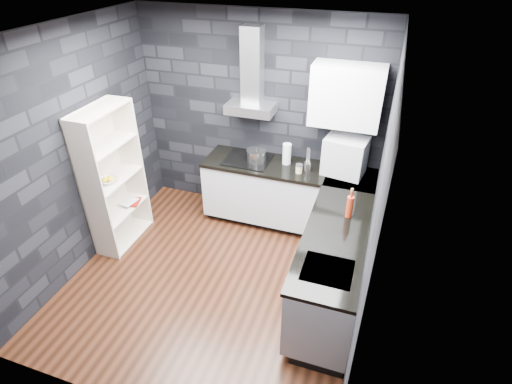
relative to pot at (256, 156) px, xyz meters
The scene contains 28 objects.
ground 1.62m from the pot, 93.20° to the right, with size 3.20×3.20×0.00m, color #3B1D10.
ceiling 2.15m from the pot, 93.20° to the right, with size 3.20×3.20×0.00m, color white.
wall_back 0.50m from the pot, 102.12° to the left, with size 3.20×0.05×2.70m, color black.
wall_front 2.94m from the pot, 91.42° to the right, with size 3.20×0.05×2.70m, color black.
wall_left 2.16m from the pot, 142.78° to the right, with size 0.05×3.20×2.70m, color black.
wall_right 2.05m from the pot, 39.70° to the right, with size 0.05×3.20×2.70m, color black.
toekick_back 1.03m from the pot, ahead, with size 2.18×0.50×0.10m, color black.
toekick_right 1.97m from the pot, 43.17° to the right, with size 0.50×1.78×0.10m, color black.
counter_back_cab 0.66m from the pot, ahead, with size 2.20×0.60×0.76m, color silver.
counter_right_cab 1.78m from the pot, 44.09° to the right, with size 0.60×1.80×0.76m, color silver.
counter_back_top 0.44m from the pot, ahead, with size 2.20×0.62×0.04m, color black.
counter_right_top 1.71m from the pot, 44.32° to the right, with size 0.62×1.80×0.04m, color black.
counter_corner_top 1.23m from the pot, ahead, with size 0.62×0.62×0.04m, color black.
hood_body 0.61m from the pot, 130.96° to the left, with size 0.60×0.34×0.12m, color #BABBC0.
hood_chimney 1.11m from the pot, 120.10° to the left, with size 0.24×0.20×0.90m, color #BABBC0.
upper_cabinet 1.35m from the pot, ahead, with size 0.80×0.35×0.70m, color silver.
cooktop 0.14m from the pot, behind, with size 0.58×0.50×0.01m, color black.
sink_rim 2.09m from the pot, 53.99° to the right, with size 0.44×0.40×0.01m, color #BABBC0.
pot is the anchor object (origin of this frame).
glass_vase 0.39m from the pot, 12.46° to the left, with size 0.11×0.11×0.27m, color silver.
storage_jar 0.60m from the pot, ahead, with size 0.08×0.08×0.10m, color #CBB48B.
utensil_crock 0.68m from the pot, ahead, with size 0.09×0.09×0.11m, color #BABABF.
appliance_garage 1.12m from the pot, ahead, with size 0.48×0.38×0.48m, color #AFB0B7.
red_bottle 1.54m from the pot, 32.67° to the right, with size 0.07×0.07×0.24m, color #AD2E14.
bookshelf 1.78m from the pot, 146.97° to the right, with size 0.34×0.80×1.80m, color beige.
fruit_bowl 1.83m from the pot, 144.73° to the right, with size 0.22×0.22×0.06m, color silver.
book_red 1.74m from the pot, 151.02° to the right, with size 0.16×0.02×0.21m, color maroon.
book_second 1.77m from the pot, 151.61° to the right, with size 0.16×0.02×0.21m, color #B2B2B2.
Camera 1 is at (1.52, -3.04, 3.37)m, focal length 28.00 mm.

